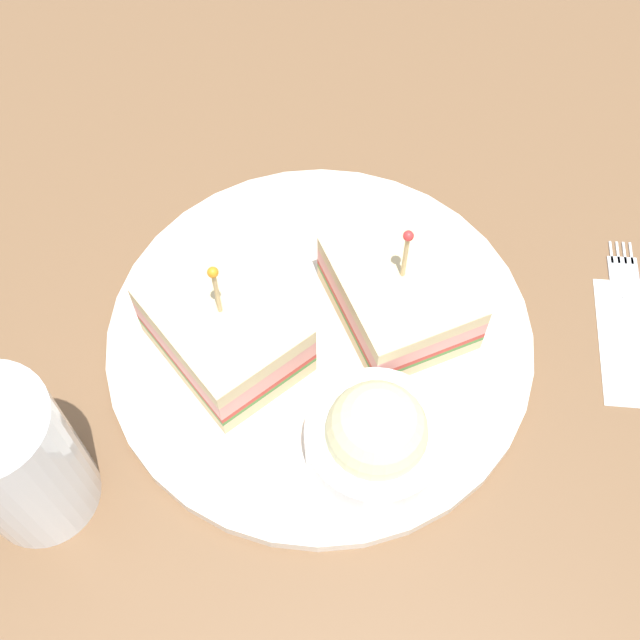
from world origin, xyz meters
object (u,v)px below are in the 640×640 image
Objects in this scene: sandwich_half_back at (224,330)px; coleslaw_bowl at (376,437)px; sandwich_half_front at (399,293)px; drink_glass at (21,465)px; plate at (320,338)px; fork at (627,296)px.

sandwich_half_back is 12.42cm from coleslaw_bowl.
sandwich_half_front is 1.08× the size of drink_glass.
plate is at bearing -47.62° from sandwich_half_front.
coleslaw_bowl is at bearing -33.70° from fork.
plate is 7.26cm from sandwich_half_back.
drink_glass is at bearing -37.61° from sandwich_half_front.
sandwich_half_back is 1.40× the size of coleslaw_bowl.
sandwich_half_back is at bearing -104.17° from coleslaw_bowl.
drink_glass is (13.64, -6.60, 1.37)cm from sandwich_half_back.
fork is (-18.99, 12.66, -3.39)cm from coleslaw_bowl.
plate reaches higher than fork.
drink_glass is 0.96× the size of fork.
drink_glass reaches higher than coleslaw_bowl.
sandwich_half_front is 10.82cm from coleslaw_bowl.
drink_glass is (21.17, -16.31, 1.66)cm from sandwich_half_front.
coleslaw_bowl reaches higher than plate.
plate is 2.34× the size of sandwich_half_front.
sandwich_half_front is at bearing -60.69° from fork.
coleslaw_bowl is 0.75× the size of drink_glass.
sandwich_half_back is 1.06× the size of drink_glass.
plate is 6.52cm from sandwich_half_front.
plate is at bearing -135.10° from coleslaw_bowl.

